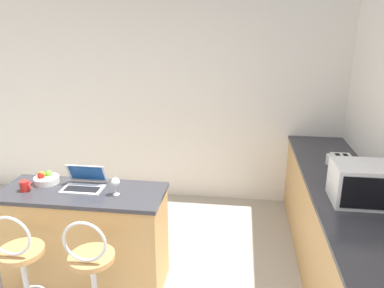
{
  "coord_description": "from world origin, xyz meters",
  "views": [
    {
      "loc": [
        1.0,
        -1.92,
        2.29
      ],
      "look_at": [
        0.49,
        1.92,
        1.01
      ],
      "focal_mm": 35.0,
      "sensor_mm": 36.0,
      "label": 1
    }
  ],
  "objects_px": {
    "mug_white": "(330,159)",
    "laptop": "(85,182)",
    "toaster": "(342,167)",
    "fruit_bowl": "(46,179)",
    "bar_stool_near": "(23,273)",
    "bar_stool_far": "(93,279)",
    "microwave": "(363,184)",
    "wine_glass_tall": "(115,183)",
    "mug_red": "(25,186)"
  },
  "relations": [
    {
      "from": "bar_stool_near",
      "to": "mug_red",
      "type": "xyz_separation_m",
      "value": [
        -0.19,
        0.48,
        0.5
      ]
    },
    {
      "from": "laptop",
      "to": "mug_white",
      "type": "xyz_separation_m",
      "value": [
        2.23,
        0.85,
        0.0
      ]
    },
    {
      "from": "laptop",
      "to": "mug_white",
      "type": "bearing_deg",
      "value": 20.94
    },
    {
      "from": "fruit_bowl",
      "to": "mug_white",
      "type": "bearing_deg",
      "value": 17.24
    },
    {
      "from": "bar_stool_near",
      "to": "microwave",
      "type": "distance_m",
      "value": 2.72
    },
    {
      "from": "laptop",
      "to": "fruit_bowl",
      "type": "distance_m",
      "value": 0.38
    },
    {
      "from": "microwave",
      "to": "fruit_bowl",
      "type": "relative_size",
      "value": 2.18
    },
    {
      "from": "bar_stool_near",
      "to": "wine_glass_tall",
      "type": "bearing_deg",
      "value": 40.67
    },
    {
      "from": "bar_stool_far",
      "to": "fruit_bowl",
      "type": "bearing_deg",
      "value": 134.84
    },
    {
      "from": "laptop",
      "to": "bar_stool_far",
      "type": "bearing_deg",
      "value": -65.78
    },
    {
      "from": "toaster",
      "to": "fruit_bowl",
      "type": "bearing_deg",
      "value": -169.84
    },
    {
      "from": "laptop",
      "to": "mug_red",
      "type": "distance_m",
      "value": 0.49
    },
    {
      "from": "toaster",
      "to": "mug_red",
      "type": "height_order",
      "value": "toaster"
    },
    {
      "from": "bar_stool_far",
      "to": "laptop",
      "type": "bearing_deg",
      "value": 114.22
    },
    {
      "from": "microwave",
      "to": "mug_red",
      "type": "bearing_deg",
      "value": -176.7
    },
    {
      "from": "bar_stool_far",
      "to": "mug_red",
      "type": "relative_size",
      "value": 10.28
    },
    {
      "from": "toaster",
      "to": "mug_white",
      "type": "relative_size",
      "value": 2.54
    },
    {
      "from": "microwave",
      "to": "mug_white",
      "type": "height_order",
      "value": "microwave"
    },
    {
      "from": "fruit_bowl",
      "to": "mug_red",
      "type": "bearing_deg",
      "value": -116.92
    },
    {
      "from": "bar_stool_far",
      "to": "laptop",
      "type": "height_order",
      "value": "laptop"
    },
    {
      "from": "bar_stool_far",
      "to": "fruit_bowl",
      "type": "xyz_separation_m",
      "value": [
        -0.66,
        0.66,
        0.49
      ]
    },
    {
      "from": "microwave",
      "to": "laptop",
      "type": "bearing_deg",
      "value": -179.44
    },
    {
      "from": "mug_white",
      "to": "microwave",
      "type": "bearing_deg",
      "value": -85.6
    },
    {
      "from": "mug_white",
      "to": "mug_red",
      "type": "relative_size",
      "value": 1.05
    },
    {
      "from": "wine_glass_tall",
      "to": "toaster",
      "type": "bearing_deg",
      "value": 17.83
    },
    {
      "from": "microwave",
      "to": "mug_white",
      "type": "distance_m",
      "value": 0.84
    },
    {
      "from": "bar_stool_far",
      "to": "fruit_bowl",
      "type": "height_order",
      "value": "fruit_bowl"
    },
    {
      "from": "bar_stool_near",
      "to": "laptop",
      "type": "height_order",
      "value": "laptop"
    },
    {
      "from": "mug_red",
      "to": "toaster",
      "type": "bearing_deg",
      "value": 13.46
    },
    {
      "from": "microwave",
      "to": "wine_glass_tall",
      "type": "distance_m",
      "value": 1.99
    },
    {
      "from": "bar_stool_near",
      "to": "wine_glass_tall",
      "type": "distance_m",
      "value": 0.96
    },
    {
      "from": "bar_stool_far",
      "to": "laptop",
      "type": "relative_size",
      "value": 2.86
    },
    {
      "from": "microwave",
      "to": "bar_stool_near",
      "type": "bearing_deg",
      "value": -166.02
    },
    {
      "from": "bar_stool_near",
      "to": "mug_white",
      "type": "distance_m",
      "value": 2.95
    },
    {
      "from": "wine_glass_tall",
      "to": "bar_stool_far",
      "type": "bearing_deg",
      "value": -94.32
    },
    {
      "from": "bar_stool_far",
      "to": "microwave",
      "type": "distance_m",
      "value": 2.21
    },
    {
      "from": "bar_stool_far",
      "to": "fruit_bowl",
      "type": "relative_size",
      "value": 4.55
    },
    {
      "from": "wine_glass_tall",
      "to": "bar_stool_near",
      "type": "bearing_deg",
      "value": -139.33
    },
    {
      "from": "mug_white",
      "to": "fruit_bowl",
      "type": "bearing_deg",
      "value": -162.76
    },
    {
      "from": "microwave",
      "to": "toaster",
      "type": "relative_size",
      "value": 1.84
    },
    {
      "from": "bar_stool_near",
      "to": "mug_red",
      "type": "relative_size",
      "value": 10.28
    },
    {
      "from": "mug_white",
      "to": "laptop",
      "type": "bearing_deg",
      "value": -159.06
    },
    {
      "from": "microwave",
      "to": "mug_white",
      "type": "xyz_separation_m",
      "value": [
        -0.06,
        0.83,
        -0.11
      ]
    },
    {
      "from": "laptop",
      "to": "mug_red",
      "type": "bearing_deg",
      "value": -163.81
    },
    {
      "from": "bar_stool_near",
      "to": "bar_stool_far",
      "type": "relative_size",
      "value": 1.0
    },
    {
      "from": "wine_glass_tall",
      "to": "fruit_bowl",
      "type": "height_order",
      "value": "wine_glass_tall"
    },
    {
      "from": "bar_stool_near",
      "to": "microwave",
      "type": "relative_size",
      "value": 2.09
    },
    {
      "from": "laptop",
      "to": "mug_red",
      "type": "height_order",
      "value": "laptop"
    },
    {
      "from": "mug_white",
      "to": "bar_stool_near",
      "type": "bearing_deg",
      "value": -149.6
    },
    {
      "from": "wine_glass_tall",
      "to": "mug_red",
      "type": "height_order",
      "value": "wine_glass_tall"
    }
  ]
}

